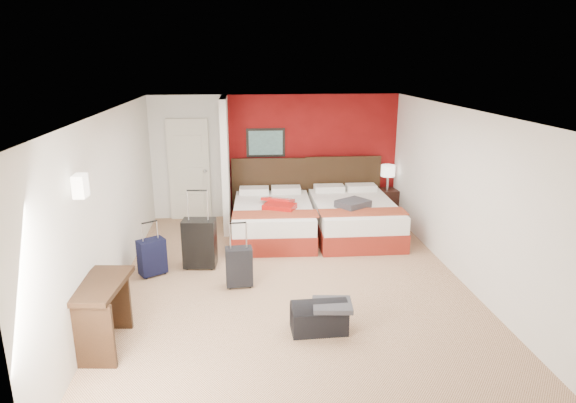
{
  "coord_description": "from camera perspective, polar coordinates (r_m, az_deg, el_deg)",
  "views": [
    {
      "loc": [
        -0.71,
        -6.66,
        3.17
      ],
      "look_at": [
        0.02,
        0.8,
        1.0
      ],
      "focal_mm": 30.76,
      "sensor_mm": 36.0,
      "label": 1
    }
  ],
  "objects": [
    {
      "name": "ground",
      "position": [
        7.41,
        0.46,
        -9.19
      ],
      "size": [
        6.5,
        6.5,
        0.0
      ],
      "primitive_type": "plane",
      "color": "tan",
      "rests_on": "ground"
    },
    {
      "name": "room_walls",
      "position": [
        8.33,
        -10.22,
        2.61
      ],
      "size": [
        5.02,
        6.52,
        2.5
      ],
      "color": "white",
      "rests_on": "ground"
    },
    {
      "name": "red_accent_panel",
      "position": [
        10.18,
        2.78,
        5.26
      ],
      "size": [
        3.5,
        0.04,
        2.5
      ],
      "primitive_type": "cube",
      "color": "maroon",
      "rests_on": "ground"
    },
    {
      "name": "partition_wall",
      "position": [
        9.47,
        -7.24,
        4.32
      ],
      "size": [
        0.12,
        1.2,
        2.5
      ],
      "primitive_type": "cube",
      "color": "silver",
      "rests_on": "ground"
    },
    {
      "name": "entry_door",
      "position": [
        10.14,
        -11.36,
        3.62
      ],
      "size": [
        0.82,
        0.06,
        2.05
      ],
      "primitive_type": "cube",
      "color": "silver",
      "rests_on": "ground"
    },
    {
      "name": "bed_left",
      "position": [
        9.08,
        -1.74,
        -2.22
      ],
      "size": [
        1.52,
        2.1,
        0.61
      ],
      "primitive_type": "cube",
      "rotation": [
        0.0,
        0.0,
        -0.04
      ],
      "color": "silver",
      "rests_on": "ground"
    },
    {
      "name": "bed_right",
      "position": [
        9.25,
        7.62,
        -1.98
      ],
      "size": [
        1.49,
        2.12,
        0.63
      ],
      "primitive_type": "cube",
      "rotation": [
        0.0,
        0.0,
        -0.01
      ],
      "color": "silver",
      "rests_on": "ground"
    },
    {
      "name": "red_suitcase_open",
      "position": [
        8.89,
        -1.07,
        -0.24
      ],
      "size": [
        0.8,
        0.9,
        0.09
      ],
      "primitive_type": "cube",
      "rotation": [
        0.0,
        0.0,
        -0.42
      ],
      "color": "#B5130F",
      "rests_on": "bed_left"
    },
    {
      "name": "jacket_bundle",
      "position": [
        8.83,
        7.51,
        -0.27
      ],
      "size": [
        0.68,
        0.65,
        0.13
      ],
      "primitive_type": "cube",
      "rotation": [
        0.0,
        0.0,
        0.58
      ],
      "color": "#3E3E43",
      "rests_on": "bed_right"
    },
    {
      "name": "nightstand",
      "position": [
        10.46,
        11.28,
        -0.17
      ],
      "size": [
        0.46,
        0.46,
        0.58
      ],
      "primitive_type": "cube",
      "rotation": [
        0.0,
        0.0,
        0.13
      ],
      "color": "black",
      "rests_on": "ground"
    },
    {
      "name": "table_lamp",
      "position": [
        10.32,
        11.44,
        2.73
      ],
      "size": [
        0.37,
        0.37,
        0.51
      ],
      "primitive_type": "cylinder",
      "rotation": [
        0.0,
        0.0,
        0.35
      ],
      "color": "white",
      "rests_on": "nightstand"
    },
    {
      "name": "suitcase_black",
      "position": [
        7.86,
        -10.16,
        -4.92
      ],
      "size": [
        0.53,
        0.37,
        0.75
      ],
      "primitive_type": "cube",
      "rotation": [
        0.0,
        0.0,
        -0.1
      ],
      "color": "black",
      "rests_on": "ground"
    },
    {
      "name": "suitcase_charcoal",
      "position": [
        7.18,
        -5.66,
        -7.69
      ],
      "size": [
        0.39,
        0.26,
        0.56
      ],
      "primitive_type": "cube",
      "rotation": [
        0.0,
        0.0,
        0.06
      ],
      "color": "black",
      "rests_on": "ground"
    },
    {
      "name": "suitcase_navy",
      "position": [
        7.78,
        -15.43,
        -6.35
      ],
      "size": [
        0.46,
        0.41,
        0.54
      ],
      "primitive_type": "cube",
      "rotation": [
        0.0,
        0.0,
        0.56
      ],
      "color": "black",
      "rests_on": "ground"
    },
    {
      "name": "duffel_bag",
      "position": [
        6.11,
        3.59,
        -13.34
      ],
      "size": [
        0.67,
        0.37,
        0.34
      ],
      "primitive_type": "cube",
      "rotation": [
        0.0,
        0.0,
        0.02
      ],
      "color": "black",
      "rests_on": "ground"
    },
    {
      "name": "jacket_draped",
      "position": [
        5.99,
        5.15,
        -11.82
      ],
      "size": [
        0.5,
        0.43,
        0.06
      ],
      "primitive_type": "cube",
      "rotation": [
        0.0,
        0.0,
        -0.1
      ],
      "color": "#3B3B40",
      "rests_on": "duffel_bag"
    },
    {
      "name": "desk",
      "position": [
        6.06,
        -20.55,
        -12.19
      ],
      "size": [
        0.58,
        1.0,
        0.8
      ],
      "primitive_type": "cube",
      "rotation": [
        0.0,
        0.0,
        -0.11
      ],
      "color": "#301C10",
      "rests_on": "ground"
    }
  ]
}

